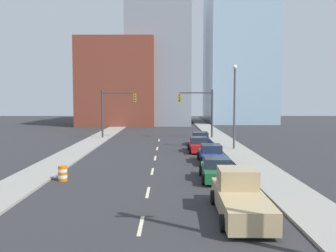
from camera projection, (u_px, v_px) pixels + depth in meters
sidewalk_left at (106, 133)px, 54.02m from camera, size 2.85×94.03×0.14m
sidewalk_right at (213, 133)px, 54.06m from camera, size 2.85×94.03×0.14m
lane_stripe_at_8m at (140, 225)px, 15.20m from camera, size 0.16×2.40×0.01m
lane_stripe_at_13m at (147, 192)px, 20.52m from camera, size 0.16×2.40×0.01m
lane_stripe_at_19m at (151, 171)px, 26.37m from camera, size 0.16×2.40×0.01m
lane_stripe_at_25m at (154, 158)px, 32.15m from camera, size 0.16×2.40×0.01m
lane_stripe_at_31m at (156, 148)px, 38.23m from camera, size 0.16×2.40×0.01m
lane_stripe_at_39m at (158, 140)px, 45.69m from camera, size 0.16×2.40×0.01m
building_brick_left at (118, 83)px, 72.50m from camera, size 14.00×16.00×15.98m
building_office_center at (158, 62)px, 76.16m from camera, size 12.00×20.00×25.05m
building_glass_right at (237, 55)px, 80.05m from camera, size 13.00×20.00×28.80m
traffic_signal_left at (111, 107)px, 47.47m from camera, size 4.44×0.35×6.22m
traffic_signal_right at (201, 107)px, 47.50m from camera, size 4.44×0.35×6.22m
traffic_barrel at (62, 173)px, 23.31m from camera, size 0.56×0.56×0.95m
street_lamp at (234, 101)px, 36.91m from camera, size 0.44×0.44×8.40m
pickup_truck_tan at (239, 197)px, 16.50m from camera, size 2.30×6.09×1.95m
sedan_green at (216, 170)px, 23.58m from camera, size 2.16×4.31×1.42m
sedan_blue at (210, 154)px, 29.94m from camera, size 2.03×4.35×1.45m
sedan_red at (198, 145)px, 35.90m from camera, size 2.05×4.29×1.43m
sedan_navy at (199, 139)px, 41.08m from camera, size 2.13×4.36×1.43m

